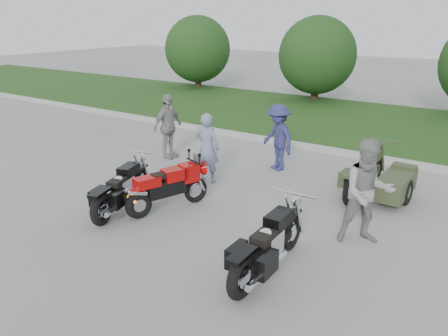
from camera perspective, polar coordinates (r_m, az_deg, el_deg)
The scene contains 13 objects.
ground at distance 9.05m, azimuth -4.15°, elevation -6.77°, with size 80.00×80.00×0.00m, color #9F9F9A.
curb at distance 13.92m, azimuth 11.14°, elevation 2.70°, with size 60.00×0.30×0.15m, color #ABA8A1.
grass_strip at distance 17.71m, azimuth 16.46°, elevation 5.81°, with size 60.00×8.00×0.14m, color #2C4F1B.
tree_far_left at distance 24.99m, azimuth -3.46°, elevation 15.22°, with size 3.60×3.60×4.00m.
tree_mid_left at distance 21.52m, azimuth 12.07°, elevation 14.19°, with size 3.60×3.60×4.00m.
sportbike_red at distance 9.31m, azimuth -7.56°, elevation -2.40°, with size 0.85×1.91×0.94m.
cruiser_left at distance 9.54m, azimuth -13.36°, elevation -2.88°, with size 0.83×2.26×0.89m.
cruiser_right at distance 7.09m, azimuth 5.59°, elevation -10.36°, with size 0.41×2.40×0.92m.
cruiser_sidecar at distance 10.48m, azimuth 19.97°, elevation -1.60°, with size 1.23×2.43×0.93m.
person_stripe at distance 10.78m, azimuth -2.21°, elevation 2.64°, with size 0.64×0.42×1.76m, color gray.
person_grey at distance 8.23m, azimuth 18.22°, elevation -3.06°, with size 0.95×0.74×1.95m, color gray.
person_denim at distance 11.74m, azimuth 7.05°, elevation 3.99°, with size 1.16×0.67×1.79m, color navy.
person_back at distance 12.76m, azimuth -7.35°, elevation 5.39°, with size 1.10×0.46×1.87m, color #979692.
Camera 1 is at (5.05, -6.37, 3.98)m, focal length 35.00 mm.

